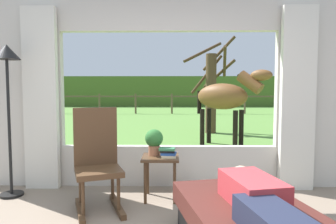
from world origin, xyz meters
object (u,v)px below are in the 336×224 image
(reclining_person, at_px, (259,200))
(pasture_tree, at_px, (211,88))
(rocking_chair, at_px, (97,160))
(side_table, at_px, (160,164))
(floor_lamp_left, at_px, (7,74))
(book_stack, at_px, (168,153))
(potted_plant, at_px, (154,140))
(horse, at_px, (225,97))

(reclining_person, relative_size, pasture_tree, 0.49)
(rocking_chair, xyz_separation_m, side_table, (0.69, 0.31, -0.12))
(side_table, xyz_separation_m, floor_lamp_left, (-1.86, 0.07, 1.08))
(reclining_person, height_order, rocking_chair, rocking_chair)
(rocking_chair, relative_size, book_stack, 5.30)
(book_stack, relative_size, floor_lamp_left, 0.11)
(rocking_chair, bearing_deg, pasture_tree, 50.42)
(rocking_chair, distance_m, potted_plant, 0.73)
(book_stack, xyz_separation_m, horse, (1.25, 3.47, 0.58))
(side_table, bearing_deg, horse, 68.48)
(horse, height_order, pasture_tree, pasture_tree)
(side_table, bearing_deg, pasture_tree, 77.01)
(book_stack, distance_m, pasture_tree, 5.95)
(floor_lamp_left, relative_size, pasture_tree, 0.64)
(horse, xyz_separation_m, pasture_tree, (-0.03, 2.30, 0.23))
(side_table, relative_size, potted_plant, 1.63)
(potted_plant, bearing_deg, pasture_tree, 76.11)
(reclining_person, bearing_deg, book_stack, 103.33)
(horse, relative_size, pasture_tree, 0.59)
(rocking_chair, height_order, pasture_tree, pasture_tree)
(potted_plant, height_order, horse, horse)
(reclining_person, bearing_deg, pasture_tree, 73.40)
(reclining_person, height_order, potted_plant, potted_plant)
(side_table, xyz_separation_m, book_stack, (0.09, -0.06, 0.15))
(rocking_chair, xyz_separation_m, potted_plant, (0.61, 0.37, 0.16))
(reclining_person, distance_m, side_table, 1.67)
(reclining_person, bearing_deg, horse, 71.04)
(reclining_person, xyz_separation_m, potted_plant, (-0.85, 1.53, 0.18))
(horse, bearing_deg, pasture_tree, -143.38)
(rocking_chair, distance_m, side_table, 0.77)
(pasture_tree, bearing_deg, side_table, -102.99)
(rocking_chair, height_order, floor_lamp_left, floor_lamp_left)
(side_table, bearing_deg, rocking_chair, -155.81)
(reclining_person, xyz_separation_m, horse, (0.58, 4.89, 0.63))
(pasture_tree, bearing_deg, potted_plant, -103.89)
(pasture_tree, bearing_deg, book_stack, -102.01)
(rocking_chair, height_order, potted_plant, rocking_chair)
(floor_lamp_left, relative_size, horse, 1.08)
(rocking_chair, xyz_separation_m, book_stack, (0.78, 0.25, 0.03))
(reclining_person, height_order, floor_lamp_left, floor_lamp_left)
(reclining_person, height_order, horse, horse)
(rocking_chair, distance_m, pasture_tree, 6.40)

